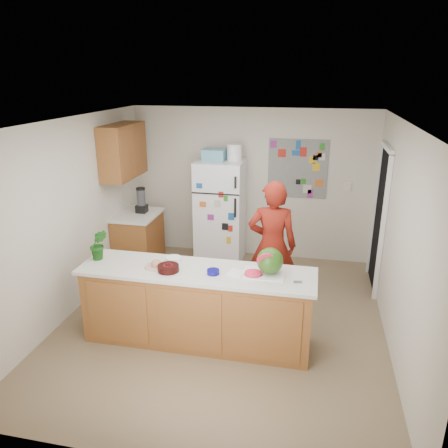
% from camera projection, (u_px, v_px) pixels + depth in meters
% --- Properties ---
extents(floor, '(4.00, 4.50, 0.02)m').
position_uv_depth(floor, '(223.00, 320.00, 5.63)').
color(floor, brown).
rests_on(floor, ground).
extents(wall_back, '(4.00, 0.02, 2.50)m').
position_uv_depth(wall_back, '(251.00, 184.00, 7.30)').
color(wall_back, beige).
rests_on(wall_back, ground).
extents(wall_left, '(0.02, 4.50, 2.50)m').
position_uv_depth(wall_left, '(70.00, 218.00, 5.61)').
color(wall_left, beige).
rests_on(wall_left, ground).
extents(wall_right, '(0.02, 4.50, 2.50)m').
position_uv_depth(wall_right, '(401.00, 242.00, 4.82)').
color(wall_right, beige).
rests_on(wall_right, ground).
extents(ceiling, '(4.00, 4.50, 0.02)m').
position_uv_depth(ceiling, '(223.00, 121.00, 4.80)').
color(ceiling, white).
rests_on(ceiling, wall_back).
extents(doorway, '(0.03, 0.85, 2.04)m').
position_uv_depth(doorway, '(380.00, 220.00, 6.24)').
color(doorway, black).
rests_on(doorway, ground).
extents(peninsula_base, '(2.60, 0.62, 0.88)m').
position_uv_depth(peninsula_base, '(197.00, 307.00, 5.06)').
color(peninsula_base, brown).
rests_on(peninsula_base, floor).
extents(peninsula_top, '(2.68, 0.70, 0.04)m').
position_uv_depth(peninsula_top, '(196.00, 271.00, 4.91)').
color(peninsula_top, silver).
rests_on(peninsula_top, peninsula_base).
extents(side_counter_base, '(0.60, 0.80, 0.86)m').
position_uv_depth(side_counter_base, '(139.00, 241.00, 7.06)').
color(side_counter_base, brown).
rests_on(side_counter_base, floor).
extents(side_counter_top, '(0.64, 0.84, 0.04)m').
position_uv_depth(side_counter_top, '(137.00, 215.00, 6.92)').
color(side_counter_top, silver).
rests_on(side_counter_top, side_counter_base).
extents(upper_cabinets, '(0.35, 1.00, 0.80)m').
position_uv_depth(upper_cabinets, '(123.00, 151.00, 6.56)').
color(upper_cabinets, brown).
rests_on(upper_cabinets, wall_left).
extents(refrigerator, '(0.75, 0.70, 1.70)m').
position_uv_depth(refrigerator, '(220.00, 212.00, 7.17)').
color(refrigerator, silver).
rests_on(refrigerator, floor).
extents(fridge_top_bin, '(0.35, 0.28, 0.18)m').
position_uv_depth(fridge_top_bin, '(214.00, 155.00, 6.88)').
color(fridge_top_bin, '#5999B2').
rests_on(fridge_top_bin, refrigerator).
extents(photo_collage, '(0.95, 0.01, 0.95)m').
position_uv_depth(photo_collage, '(298.00, 169.00, 7.03)').
color(photo_collage, slate).
rests_on(photo_collage, wall_back).
extents(person, '(0.66, 0.46, 1.75)m').
position_uv_depth(person, '(272.00, 246.00, 5.69)').
color(person, maroon).
rests_on(person, floor).
extents(blender_appliance, '(0.13, 0.13, 0.38)m').
position_uv_depth(blender_appliance, '(141.00, 201.00, 6.92)').
color(blender_appliance, black).
rests_on(blender_appliance, side_counter_top).
extents(cutting_board, '(0.45, 0.35, 0.01)m').
position_uv_depth(cutting_board, '(264.00, 274.00, 4.79)').
color(cutting_board, white).
rests_on(cutting_board, peninsula_top).
extents(watermelon, '(0.29, 0.29, 0.29)m').
position_uv_depth(watermelon, '(270.00, 261.00, 4.75)').
color(watermelon, '#235F14').
rests_on(watermelon, cutting_board).
extents(watermelon_slice, '(0.19, 0.19, 0.02)m').
position_uv_depth(watermelon_slice, '(253.00, 273.00, 4.76)').
color(watermelon_slice, '#BF2A44').
rests_on(watermelon_slice, cutting_board).
extents(cherry_bowl, '(0.29, 0.29, 0.07)m').
position_uv_depth(cherry_bowl, '(168.00, 268.00, 4.86)').
color(cherry_bowl, black).
rests_on(cherry_bowl, peninsula_top).
extents(white_bowl, '(0.21, 0.21, 0.06)m').
position_uv_depth(white_bowl, '(174.00, 260.00, 5.09)').
color(white_bowl, white).
rests_on(white_bowl, peninsula_top).
extents(cobalt_bowl, '(0.17, 0.17, 0.05)m').
position_uv_depth(cobalt_bowl, '(213.00, 272.00, 4.79)').
color(cobalt_bowl, '#0B0866').
rests_on(cobalt_bowl, peninsula_top).
extents(plate, '(0.35, 0.35, 0.02)m').
position_uv_depth(plate, '(156.00, 266.00, 4.97)').
color(plate, beige).
rests_on(plate, peninsula_top).
extents(paper_towel, '(0.21, 0.20, 0.02)m').
position_uv_depth(paper_towel, '(237.00, 273.00, 4.80)').
color(paper_towel, white).
rests_on(paper_towel, peninsula_top).
extents(keys, '(0.09, 0.06, 0.01)m').
position_uv_depth(keys, '(298.00, 282.00, 4.60)').
color(keys, gray).
rests_on(keys, peninsula_top).
extents(potted_plant, '(0.26, 0.24, 0.37)m').
position_uv_depth(potted_plant, '(99.00, 244.00, 5.12)').
color(potted_plant, '#104412').
rests_on(potted_plant, peninsula_top).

